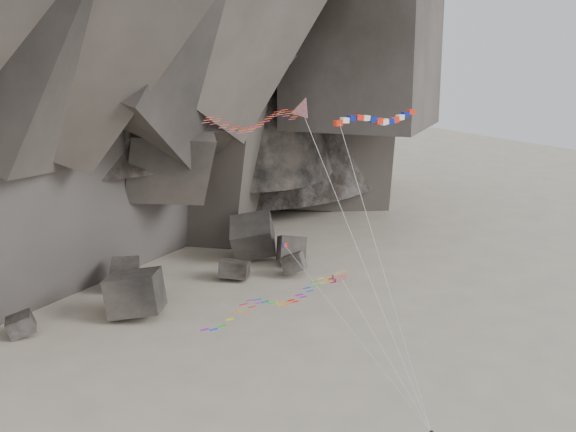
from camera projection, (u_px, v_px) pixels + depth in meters
ground at (341, 414)px, 62.10m from camera, size 260.00×260.00×0.00m
boulder_field at (12, 312)px, 77.97m from camera, size 66.38×16.91×7.95m
delta_kite at (252, 120)px, 53.07m from camera, size 13.20×12.65×25.24m
banner_kite at (377, 121)px, 58.31m from camera, size 8.66×9.91×23.71m
parafoil_kite at (269, 302)px, 59.13m from camera, size 14.43×12.66×9.94m
pennant_kite at (322, 293)px, 56.69m from camera, size 6.32×10.83×13.93m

